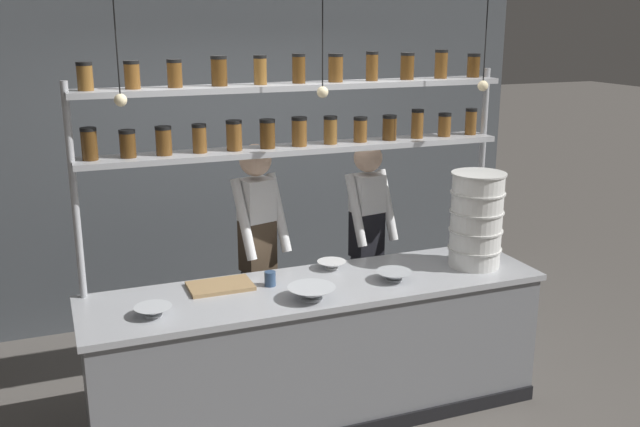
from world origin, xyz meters
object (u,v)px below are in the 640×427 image
object	(u,v)px
chef_left	(258,247)
chef_center	(367,236)
spice_shelf_unit	(297,125)
serving_cup_front	(270,279)
prep_bowl_center_front	(394,276)
container_stack	(476,220)
prep_bowl_center_back	(312,293)
prep_bowl_near_left	(332,265)
cutting_board	(220,286)
prep_bowl_near_right	(153,311)

from	to	relation	value
chef_left	chef_center	size ratio (longest dim) A/B	1.04
spice_shelf_unit	serving_cup_front	distance (m)	1.00
spice_shelf_unit	prep_bowl_center_front	xyz separation A→B (m)	(0.50, -0.44, -0.95)
container_stack	prep_bowl_center_back	world-z (taller)	container_stack
chef_left	container_stack	distance (m)	1.52
prep_bowl_center_back	serving_cup_front	xyz separation A→B (m)	(-0.17, 0.31, 0.01)
chef_left	chef_center	distance (m)	0.89
prep_bowl_near_left	prep_bowl_center_back	size ratio (longest dim) A/B	0.67
cutting_board	prep_bowl_center_back	size ratio (longest dim) A/B	1.36
spice_shelf_unit	cutting_board	size ratio (longest dim) A/B	7.14
spice_shelf_unit	serving_cup_front	size ratio (longest dim) A/B	30.24
chef_center	prep_bowl_center_back	world-z (taller)	chef_center
spice_shelf_unit	prep_bowl_center_front	size ratio (longest dim) A/B	12.09
container_stack	spice_shelf_unit	bearing A→B (deg)	161.99
spice_shelf_unit	cutting_board	xyz separation A→B (m)	(-0.58, -0.15, -0.97)
cutting_board	serving_cup_front	bearing A→B (deg)	-14.78
cutting_board	serving_cup_front	distance (m)	0.32
chef_left	prep_bowl_near_right	size ratio (longest dim) A/B	8.04
prep_bowl_center_front	prep_bowl_near_left	bearing A→B (deg)	129.04
spice_shelf_unit	cutting_board	distance (m)	1.14
spice_shelf_unit	cutting_board	world-z (taller)	spice_shelf_unit
spice_shelf_unit	chef_center	size ratio (longest dim) A/B	1.70
prep_bowl_center_back	container_stack	bearing A→B (deg)	7.61
chef_center	prep_bowl_near_left	bearing A→B (deg)	-147.08
prep_bowl_center_front	cutting_board	bearing A→B (deg)	165.13
prep_bowl_near_right	container_stack	bearing A→B (deg)	1.94
container_stack	prep_bowl_center_front	distance (m)	0.72
prep_bowl_center_front	prep_bowl_center_back	xyz separation A→B (m)	(-0.61, -0.10, 0.01)
chef_center	prep_bowl_near_left	xyz separation A→B (m)	(-0.48, -0.45, -0.02)
chef_left	prep_bowl_near_right	bearing A→B (deg)	-155.60
spice_shelf_unit	prep_bowl_near_left	distance (m)	0.98
prep_bowl_near_left	prep_bowl_near_right	bearing A→B (deg)	-163.67
cutting_board	prep_bowl_near_right	size ratio (longest dim) A/B	1.85
container_stack	prep_bowl_center_front	xyz separation A→B (m)	(-0.65, -0.06, -0.30)
chef_left	prep_bowl_near_right	world-z (taller)	chef_left
chef_center	prep_bowl_center_front	size ratio (longest dim) A/B	7.10
serving_cup_front	cutting_board	bearing A→B (deg)	165.22
prep_bowl_center_back	spice_shelf_unit	bearing A→B (deg)	78.45
spice_shelf_unit	prep_bowl_near_right	xyz separation A→B (m)	(-1.04, -0.45, -0.95)
spice_shelf_unit	container_stack	distance (m)	1.37
chef_left	container_stack	size ratio (longest dim) A/B	2.67
chef_center	prep_bowl_near_right	xyz separation A→B (m)	(-1.73, -0.82, -0.02)
chef_left	serving_cup_front	size ratio (longest dim) A/B	18.45
prep_bowl_near_left	prep_bowl_center_back	world-z (taller)	prep_bowl_center_back
chef_center	cutting_board	distance (m)	1.37
chef_left	cutting_board	distance (m)	0.59
container_stack	prep_bowl_near_left	size ratio (longest dim) A/B	3.31
cutting_board	prep_bowl_near_right	distance (m)	0.55
prep_bowl_near_left	prep_bowl_center_front	xyz separation A→B (m)	(0.29, -0.36, 0.01)
prep_bowl_center_back	serving_cup_front	size ratio (longest dim) A/B	3.11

